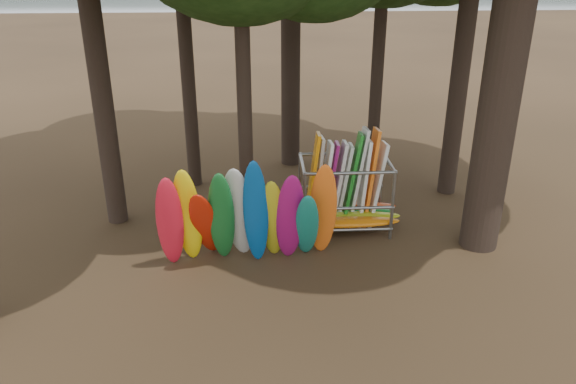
{
  "coord_description": "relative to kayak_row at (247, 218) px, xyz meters",
  "views": [
    {
      "loc": [
        -1.08,
        -12.05,
        7.35
      ],
      "look_at": [
        -0.31,
        1.5,
        1.4
      ],
      "focal_mm": 35.0,
      "sensor_mm": 36.0,
      "label": 1
    }
  ],
  "objects": [
    {
      "name": "lake",
      "position": [
        1.39,
        59.88,
        -1.33
      ],
      "size": [
        160.0,
        160.0,
        0.0
      ],
      "primitive_type": "plane",
      "color": "gray",
      "rests_on": "ground"
    },
    {
      "name": "ground",
      "position": [
        1.39,
        -0.12,
        -1.33
      ],
      "size": [
        120.0,
        120.0,
        0.0
      ],
      "primitive_type": "plane",
      "color": "#47331E",
      "rests_on": "ground"
    },
    {
      "name": "storage_rack",
      "position": [
        2.69,
        2.0,
        -0.38
      ],
      "size": [
        3.22,
        1.54,
        2.86
      ],
      "color": "gray",
      "rests_on": "ground"
    },
    {
      "name": "kayak_row",
      "position": [
        0.0,
        0.0,
        0.0
      ],
      "size": [
        4.46,
        1.87,
        3.17
      ],
      "color": "red",
      "rests_on": "ground"
    }
  ]
}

